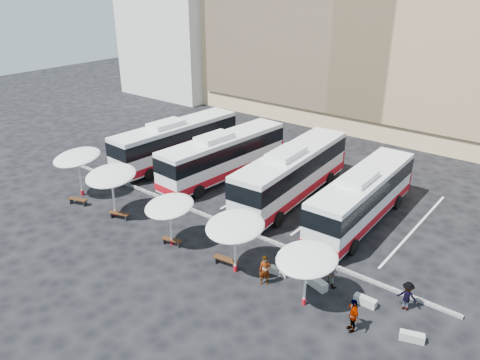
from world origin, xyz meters
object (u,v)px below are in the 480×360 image
Objects in this scene: wood_bench_2 at (172,241)px; wood_bench_3 at (226,260)px; conc_bench_1 at (317,283)px; bus_2 at (292,172)px; conc_bench_0 at (278,271)px; conc_bench_2 at (365,301)px; conc_bench_3 at (412,337)px; wood_bench_0 at (78,200)px; passenger_3 at (407,296)px; sunshade_4 at (307,259)px; sunshade_2 at (169,206)px; sunshade_3 at (235,226)px; wood_bench_1 at (119,214)px; bus_3 at (363,196)px; bus_0 at (177,141)px; passenger_0 at (265,271)px; passenger_1 at (332,272)px; passenger_2 at (353,315)px; sunshade_1 at (111,176)px; sunshade_0 at (77,158)px; bus_1 at (224,155)px.

wood_bench_2 is 4.11m from wood_bench_3.
bus_2 is at bearing 129.89° from conc_bench_1.
conc_bench_0 is 5.00m from conc_bench_2.
conc_bench_3 is at bearing 4.16° from wood_bench_2.
passenger_3 is at bearing 8.47° from wood_bench_0.
sunshade_4 is at bearing -28.81° from conc_bench_0.
wood_bench_0 is 1.11× the size of wood_bench_2.
sunshade_3 is (4.92, 0.23, 0.24)m from sunshade_2.
wood_bench_0 is at bearing -176.63° from conc_bench_3.
sunshade_3 is 10.50m from wood_bench_1.
passenger_3 is at bearing -52.08° from bus_3.
conc_bench_2 is (21.68, -8.01, -1.84)m from bus_0.
conc_bench_3 is (12.53, -9.24, -1.91)m from bus_2.
sunshade_4 reaches higher than passenger_0.
sunshade_4 reaches higher than wood_bench_1.
sunshade_3 reaches higher than passenger_1.
passenger_2 is at bearing -4.42° from sunshade_4.
passenger_1 is (9.74, 2.48, 0.51)m from wood_bench_2.
wood_bench_1 is at bearing -130.32° from bus_2.
wood_bench_3 is 1.44× the size of conc_bench_3.
passenger_2 is (21.67, 0.33, 0.53)m from wood_bench_0.
passenger_2 is at bearing -40.47° from passenger_0.
sunshade_4 is 2.21× the size of passenger_2.
wood_bench_0 reaches higher than conc_bench_0.
sunshade_1 is 4.47m from wood_bench_0.
sunshade_0 reaches higher than conc_bench_2.
bus_0 reaches higher than sunshade_2.
sunshade_3 reaches higher than sunshade_2.
bus_2 is 11.10m from passenger_0.
conc_bench_1 is at bearing -27.57° from bus_1.
bus_0 is at bearing 176.86° from bus_2.
bus_0 is at bearing 146.02° from sunshade_3.
conc_bench_2 is (11.90, 2.13, -0.10)m from wood_bench_2.
wood_bench_2 is at bearing -175.84° from conc_bench_3.
passenger_0 is 5.33m from passenger_2.
bus_3 is 6.89× the size of passenger_2.
passenger_0 is (12.81, 0.06, -2.15)m from sunshade_1.
bus_3 is at bearing -59.57° from passenger_1.
sunshade_1 is 5.89m from sunshade_2.
bus_0 is at bearing -164.27° from passenger_2.
bus_2 is at bearing 77.72° from sunshade_2.
conc_bench_1 is 3.60m from passenger_2.
conc_bench_0 is (17.53, 0.79, -2.89)m from sunshade_0.
passenger_3 is at bearing 12.75° from wood_bench_2.
bus_1 is at bearing 130.67° from wood_bench_3.
sunshade_2 is at bearing -170.12° from conc_bench_2.
wood_bench_2 is at bearing 146.14° from passenger_0.
conc_bench_1 is at bearing 20.22° from sunshade_3.
sunshade_0 reaches higher than wood_bench_1.
bus_1 is 17.04m from sunshade_4.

